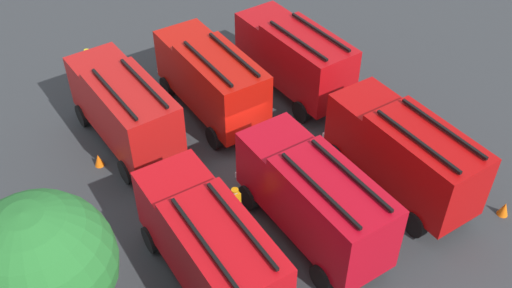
{
  "coord_description": "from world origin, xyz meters",
  "views": [
    {
      "loc": [
        -16.78,
        9.63,
        18.03
      ],
      "look_at": [
        0.0,
        0.0,
        1.4
      ],
      "focal_mm": 40.87,
      "sensor_mm": 36.0,
      "label": 1
    }
  ],
  "objects_px": {
    "firefighter_0": "(393,122)",
    "traffic_cone_1": "(99,160)",
    "fire_truck_2": "(313,197)",
    "fire_truck_3": "(211,78)",
    "fire_truck_1": "(294,56)",
    "fire_truck_5": "(124,107)",
    "fire_truck_4": "(209,245)",
    "traffic_cone_0": "(504,209)",
    "firefighter_2": "(235,203)",
    "fire_truck_0": "(403,151)",
    "tree_2": "(41,266)",
    "firefighter_1": "(89,62)"
  },
  "relations": [
    {
      "from": "firefighter_0",
      "to": "traffic_cone_1",
      "type": "height_order",
      "value": "firefighter_0"
    },
    {
      "from": "fire_truck_2",
      "to": "fire_truck_3",
      "type": "xyz_separation_m",
      "value": [
        9.06,
        -0.18,
        0.0
      ]
    },
    {
      "from": "fire_truck_1",
      "to": "fire_truck_5",
      "type": "height_order",
      "value": "same"
    },
    {
      "from": "fire_truck_4",
      "to": "traffic_cone_0",
      "type": "bearing_deg",
      "value": -106.37
    },
    {
      "from": "fire_truck_3",
      "to": "fire_truck_5",
      "type": "bearing_deg",
      "value": 88.34
    },
    {
      "from": "fire_truck_4",
      "to": "firefighter_2",
      "type": "distance_m",
      "value": 3.36
    },
    {
      "from": "fire_truck_0",
      "to": "traffic_cone_1",
      "type": "distance_m",
      "value": 13.42
    },
    {
      "from": "fire_truck_2",
      "to": "fire_truck_3",
      "type": "distance_m",
      "value": 9.06
    },
    {
      "from": "firefighter_0",
      "to": "fire_truck_4",
      "type": "bearing_deg",
      "value": -90.52
    },
    {
      "from": "traffic_cone_0",
      "to": "firefighter_2",
      "type": "bearing_deg",
      "value": 61.94
    },
    {
      "from": "fire_truck_5",
      "to": "firefighter_2",
      "type": "distance_m",
      "value": 7.19
    },
    {
      "from": "fire_truck_2",
      "to": "fire_truck_3",
      "type": "relative_size",
      "value": 1.0
    },
    {
      "from": "traffic_cone_0",
      "to": "firefighter_0",
      "type": "bearing_deg",
      "value": 7.47
    },
    {
      "from": "fire_truck_1",
      "to": "tree_2",
      "type": "distance_m",
      "value": 17.21
    },
    {
      "from": "fire_truck_2",
      "to": "traffic_cone_1",
      "type": "bearing_deg",
      "value": 32.78
    },
    {
      "from": "traffic_cone_0",
      "to": "fire_truck_3",
      "type": "bearing_deg",
      "value": 31.25
    },
    {
      "from": "fire_truck_0",
      "to": "tree_2",
      "type": "bearing_deg",
      "value": 88.97
    },
    {
      "from": "fire_truck_0",
      "to": "fire_truck_4",
      "type": "xyz_separation_m",
      "value": [
        -0.42,
        9.15,
        0.0
      ]
    },
    {
      "from": "firefighter_0",
      "to": "fire_truck_2",
      "type": "bearing_deg",
      "value": -81.78
    },
    {
      "from": "fire_truck_2",
      "to": "fire_truck_3",
      "type": "height_order",
      "value": "same"
    },
    {
      "from": "firefighter_1",
      "to": "tree_2",
      "type": "distance_m",
      "value": 16.94
    },
    {
      "from": "fire_truck_0",
      "to": "fire_truck_5",
      "type": "height_order",
      "value": "same"
    },
    {
      "from": "fire_truck_1",
      "to": "traffic_cone_1",
      "type": "distance_m",
      "value": 10.93
    },
    {
      "from": "fire_truck_4",
      "to": "fire_truck_0",
      "type": "bearing_deg",
      "value": -89.85
    },
    {
      "from": "firefighter_1",
      "to": "traffic_cone_1",
      "type": "bearing_deg",
      "value": 81.12
    },
    {
      "from": "fire_truck_3",
      "to": "firefighter_1",
      "type": "distance_m",
      "value": 7.65
    },
    {
      "from": "firefighter_1",
      "to": "firefighter_2",
      "type": "height_order",
      "value": "firefighter_2"
    },
    {
      "from": "fire_truck_1",
      "to": "firefighter_2",
      "type": "distance_m",
      "value": 9.67
    },
    {
      "from": "tree_2",
      "to": "fire_truck_2",
      "type": "bearing_deg",
      "value": -88.35
    },
    {
      "from": "fire_truck_5",
      "to": "firefighter_2",
      "type": "relative_size",
      "value": 4.1
    },
    {
      "from": "fire_truck_4",
      "to": "tree_2",
      "type": "xyz_separation_m",
      "value": [
        -0.17,
        5.26,
        2.42
      ]
    },
    {
      "from": "fire_truck_5",
      "to": "firefighter_0",
      "type": "height_order",
      "value": "fire_truck_5"
    },
    {
      "from": "fire_truck_4",
      "to": "firefighter_0",
      "type": "bearing_deg",
      "value": -76.36
    },
    {
      "from": "traffic_cone_1",
      "to": "tree_2",
      "type": "bearing_deg",
      "value": 156.36
    },
    {
      "from": "fire_truck_2",
      "to": "firefighter_2",
      "type": "bearing_deg",
      "value": 42.83
    },
    {
      "from": "fire_truck_1",
      "to": "traffic_cone_0",
      "type": "xyz_separation_m",
      "value": [
        -11.82,
        -2.82,
        -1.83
      ]
    },
    {
      "from": "firefighter_1",
      "to": "firefighter_0",
      "type": "bearing_deg",
      "value": 137.97
    },
    {
      "from": "fire_truck_4",
      "to": "firefighter_0",
      "type": "distance_m",
      "value": 11.72
    },
    {
      "from": "traffic_cone_0",
      "to": "fire_truck_0",
      "type": "bearing_deg",
      "value": 40.2
    },
    {
      "from": "firefighter_0",
      "to": "traffic_cone_1",
      "type": "relative_size",
      "value": 2.79
    },
    {
      "from": "fire_truck_3",
      "to": "firefighter_0",
      "type": "relative_size",
      "value": 4.24
    },
    {
      "from": "fire_truck_0",
      "to": "firefighter_0",
      "type": "relative_size",
      "value": 4.24
    },
    {
      "from": "fire_truck_0",
      "to": "fire_truck_1",
      "type": "height_order",
      "value": "same"
    },
    {
      "from": "firefighter_0",
      "to": "traffic_cone_1",
      "type": "bearing_deg",
      "value": -128.25
    },
    {
      "from": "fire_truck_3",
      "to": "traffic_cone_1",
      "type": "relative_size",
      "value": 11.86
    },
    {
      "from": "fire_truck_2",
      "to": "fire_truck_1",
      "type": "bearing_deg",
      "value": -32.07
    },
    {
      "from": "fire_truck_0",
      "to": "firefighter_2",
      "type": "relative_size",
      "value": 4.07
    },
    {
      "from": "traffic_cone_0",
      "to": "traffic_cone_1",
      "type": "distance_m",
      "value": 17.64
    },
    {
      "from": "fire_truck_1",
      "to": "firefighter_1",
      "type": "xyz_separation_m",
      "value": [
        6.55,
        8.84,
        -1.18
      ]
    },
    {
      "from": "firefighter_1",
      "to": "traffic_cone_0",
      "type": "height_order",
      "value": "firefighter_1"
    }
  ]
}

